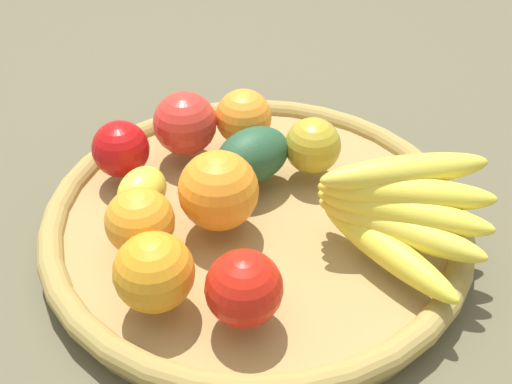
% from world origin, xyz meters
% --- Properties ---
extents(ground_plane, '(2.40, 2.40, 0.00)m').
position_xyz_m(ground_plane, '(0.00, 0.00, 0.00)').
color(ground_plane, brown).
rests_on(ground_plane, ground).
extents(basket, '(0.47, 0.47, 0.04)m').
position_xyz_m(basket, '(0.00, 0.00, 0.02)').
color(basket, '#A07F4A').
rests_on(basket, ground_plane).
extents(orange_2, '(0.08, 0.08, 0.07)m').
position_xyz_m(orange_2, '(-0.11, 0.05, 0.08)').
color(orange_2, orange).
rests_on(orange_2, basket).
extents(orange_3, '(0.11, 0.11, 0.08)m').
position_xyz_m(orange_3, '(-0.00, -0.05, 0.08)').
color(orange_3, orange).
rests_on(orange_3, basket).
extents(avocado, '(0.07, 0.10, 0.06)m').
position_xyz_m(avocado, '(-0.05, 0.02, 0.07)').
color(avocado, '#254D32').
rests_on(avocado, basket).
extents(apple_2, '(0.10, 0.10, 0.08)m').
position_xyz_m(apple_2, '(-0.14, -0.01, 0.08)').
color(apple_2, red).
rests_on(apple_2, basket).
extents(banana_bunch, '(0.18, 0.17, 0.09)m').
position_xyz_m(banana_bunch, '(0.13, 0.09, 0.09)').
color(banana_bunch, yellow).
rests_on(banana_bunch, basket).
extents(apple_3, '(0.08, 0.08, 0.06)m').
position_xyz_m(apple_3, '(-0.02, 0.09, 0.07)').
color(apple_3, '#B19828').
rests_on(apple_3, basket).
extents(lemon_0, '(0.08, 0.08, 0.05)m').
position_xyz_m(lemon_0, '(-0.06, -0.10, 0.07)').
color(lemon_0, yellow).
rests_on(lemon_0, basket).
extents(orange_0, '(0.10, 0.10, 0.07)m').
position_xyz_m(orange_0, '(0.07, -0.15, 0.08)').
color(orange_0, orange).
rests_on(orange_0, basket).
extents(orange_1, '(0.10, 0.10, 0.07)m').
position_xyz_m(orange_1, '(-0.01, -0.13, 0.08)').
color(orange_1, orange).
rests_on(orange_1, basket).
extents(apple_1, '(0.10, 0.10, 0.07)m').
position_xyz_m(apple_1, '(0.12, -0.09, 0.08)').
color(apple_1, red).
rests_on(apple_1, basket).
extents(apple_0, '(0.09, 0.09, 0.07)m').
position_xyz_m(apple_0, '(-0.13, -0.10, 0.07)').
color(apple_0, '#BA0F10').
rests_on(apple_0, basket).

